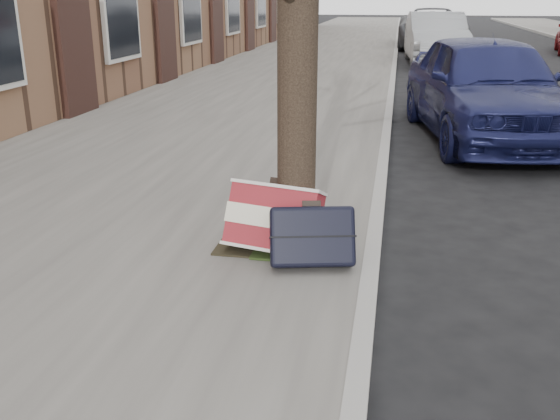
% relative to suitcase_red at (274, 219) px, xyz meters
% --- Properties ---
extents(near_sidewalk, '(5.00, 70.00, 0.12)m').
position_rel_suitcase_red_xyz_m(near_sidewalk, '(-1.72, 14.08, -0.32)').
color(near_sidewalk, slate).
rests_on(near_sidewalk, ground).
extents(dirt_patch, '(0.85, 0.85, 0.02)m').
position_rel_suitcase_red_xyz_m(dirt_patch, '(-0.02, 0.28, -0.26)').
color(dirt_patch, black).
rests_on(dirt_patch, near_sidewalk).
extents(suitcase_red, '(0.75, 0.53, 0.53)m').
position_rel_suitcase_red_xyz_m(suitcase_red, '(0.00, 0.00, 0.00)').
color(suitcase_red, maroon).
rests_on(suitcase_red, near_sidewalk).
extents(suitcase_navy, '(0.65, 0.47, 0.46)m').
position_rel_suitcase_red_xyz_m(suitcase_navy, '(0.31, -0.19, -0.03)').
color(suitcase_navy, black).
rests_on(suitcase_navy, near_sidewalk).
extents(car_near_front, '(2.35, 4.49, 1.46)m').
position_rel_suitcase_red_xyz_m(car_near_front, '(2.05, 4.88, 0.34)').
color(car_near_front, '#181B4A').
rests_on(car_near_front, ground).
extents(car_near_mid, '(1.77, 4.48, 1.45)m').
position_rel_suitcase_red_xyz_m(car_near_mid, '(1.85, 14.99, 0.34)').
color(car_near_mid, '#999DA0').
rests_on(car_near_mid, ground).
extents(car_near_back, '(2.43, 5.23, 1.45)m').
position_rel_suitcase_red_xyz_m(car_near_back, '(1.97, 20.50, 0.34)').
color(car_near_back, '#35363A').
rests_on(car_near_back, ground).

